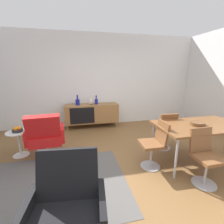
{
  "coord_description": "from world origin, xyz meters",
  "views": [
    {
      "loc": [
        -0.73,
        -2.45,
        1.7
      ],
      "look_at": [
        -0.03,
        0.58,
        0.9
      ],
      "focal_mm": 25.52,
      "sensor_mm": 36.0,
      "label": 1
    }
  ],
  "objects": [
    {
      "name": "wooden_bowl_on_table",
      "position": [
        1.41,
        -0.11,
        0.77
      ],
      "size": [
        0.26,
        0.26,
        0.06
      ],
      "primitive_type": "cylinder",
      "color": "brown",
      "rests_on": "dining_table"
    },
    {
      "name": "lounge_chair_red",
      "position": [
        -1.36,
        0.71,
        0.47
      ],
      "size": [
        0.76,
        0.7,
        0.95
      ],
      "color": "red",
      "rests_on": "ground_plane"
    },
    {
      "name": "ground_plane",
      "position": [
        0.0,
        0.0,
        0.0
      ],
      "size": [
        8.32,
        8.32,
        0.0
      ],
      "primitive_type": "plane",
      "color": "brown"
    },
    {
      "name": "fruit_bowl",
      "position": [
        -1.91,
        0.9,
        0.56
      ],
      "size": [
        0.2,
        0.2,
        0.11
      ],
      "color": "#262628",
      "rests_on": "side_table_round"
    },
    {
      "name": "vase_sculptural_dark",
      "position": [
        -0.29,
        2.3,
        0.8
      ],
      "size": [
        0.12,
        0.12,
        0.16
      ],
      "color": "beige",
      "rests_on": "sideboard"
    },
    {
      "name": "vase_ceramic_small",
      "position": [
        -0.13,
        2.3,
        0.81
      ],
      "size": [
        0.09,
        0.09,
        0.27
      ],
      "color": "navy",
      "rests_on": "sideboard"
    },
    {
      "name": "sideboard",
      "position": [
        -0.28,
        2.3,
        0.44
      ],
      "size": [
        1.6,
        0.45,
        0.72
      ],
      "color": "olive",
      "rests_on": "ground_plane"
    },
    {
      "name": "dining_table",
      "position": [
        1.49,
        -0.09,
        0.7
      ],
      "size": [
        1.6,
        0.9,
        0.74
      ],
      "color": "brown",
      "rests_on": "ground_plane"
    },
    {
      "name": "side_table_round",
      "position": [
        -1.91,
        0.9,
        0.32
      ],
      "size": [
        0.44,
        0.44,
        0.52
      ],
      "color": "white",
      "rests_on": "ground_plane"
    },
    {
      "name": "dining_chair_back_left",
      "position": [
        1.13,
        0.47,
        0.47
      ],
      "size": [
        0.42,
        0.45,
        0.86
      ],
      "color": "brown",
      "rests_on": "ground_plane"
    },
    {
      "name": "armchair_black_shell",
      "position": [
        -0.87,
        -1.15,
        0.47
      ],
      "size": [
        0.77,
        0.72,
        0.95
      ],
      "color": "black",
      "rests_on": "ground_plane"
    },
    {
      "name": "vase_cobalt",
      "position": [
        -0.68,
        2.3,
        0.82
      ],
      "size": [
        0.12,
        0.12,
        0.3
      ],
      "color": "navy",
      "rests_on": "sideboard"
    },
    {
      "name": "dining_chair_near_window",
      "position": [
        0.6,
        -0.09,
        0.47
      ],
      "size": [
        0.44,
        0.42,
        0.86
      ],
      "color": "brown",
      "rests_on": "ground_plane"
    },
    {
      "name": "area_rug",
      "position": [
        -1.12,
        -0.22,
        0.0
      ],
      "size": [
        2.2,
        1.7,
        0.01
      ],
      "primitive_type": "cube",
      "color": "#595654",
      "rests_on": "ground_plane"
    },
    {
      "name": "wall_back",
      "position": [
        0.0,
        2.6,
        1.4
      ],
      "size": [
        6.8,
        0.12,
        2.8
      ],
      "primitive_type": "cube",
      "color": "white",
      "rests_on": "ground_plane"
    },
    {
      "name": "dining_chair_front_left",
      "position": [
        1.14,
        -0.65,
        0.47
      ],
      "size": [
        0.4,
        0.43,
        0.86
      ],
      "color": "brown",
      "rests_on": "ground_plane"
    }
  ]
}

